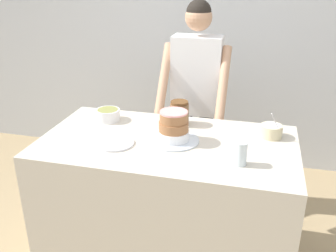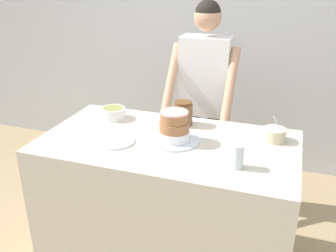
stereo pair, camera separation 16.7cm
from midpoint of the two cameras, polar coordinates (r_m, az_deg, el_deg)
The scene contains 9 objects.
wall_back at distance 3.70m, azimuth 9.66°, elevation 13.51°, with size 10.00×0.05×2.60m.
counter at distance 2.53m, azimuth 1.92°, elevation -11.59°, with size 1.57×0.86×0.91m.
person_baker at distance 2.96m, azimuth 7.23°, elevation 5.78°, with size 0.52×0.46×1.68m.
cake at distance 2.26m, azimuth 3.05°, elevation -0.42°, with size 0.32×0.32×0.19m.
frosting_bowl_white at distance 2.40m, azimuth 17.85°, elevation -1.19°, with size 0.14×0.14×0.18m.
frosting_bowl_olive at distance 2.64m, azimuth -6.55°, elevation 2.01°, with size 0.17×0.17×0.08m.
drinking_glass at distance 2.02m, azimuth 12.87°, elevation -4.54°, with size 0.07×0.07×0.13m.
ceramic_plate at distance 2.29m, azimuth -5.93°, elevation -2.35°, with size 0.23×0.23×0.01m.
stoneware_jar at distance 2.51m, azimuth 4.22°, elevation 1.91°, with size 0.13×0.13×0.16m.
Camera 2 is at (0.68, -1.54, 1.89)m, focal length 40.00 mm.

